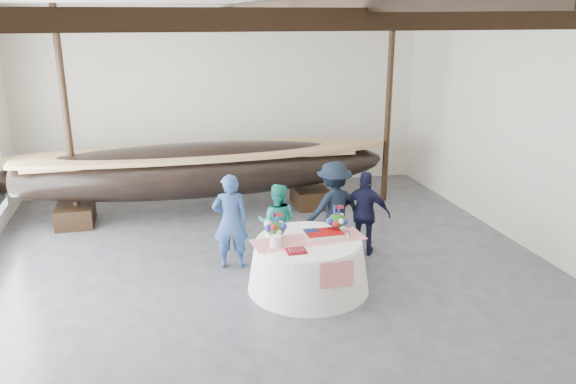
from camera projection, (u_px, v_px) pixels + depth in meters
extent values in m
cube|color=#3D3D42|center=(280.00, 292.00, 9.09)|extent=(10.00, 12.00, 0.01)
cube|color=silver|center=(226.00, 100.00, 13.96)|extent=(10.00, 0.02, 4.50)
cube|color=silver|center=(565.00, 140.00, 9.54)|extent=(0.02, 12.00, 4.50)
cube|color=black|center=(373.00, 19.00, 4.56)|extent=(9.80, 0.12, 0.18)
cube|color=black|center=(296.00, 18.00, 6.88)|extent=(9.80, 0.12, 0.18)
cube|color=black|center=(258.00, 17.00, 9.19)|extent=(9.80, 0.12, 0.18)
cube|color=black|center=(235.00, 16.00, 11.51)|extent=(9.80, 0.12, 0.18)
cube|color=black|center=(278.00, 7.00, 7.76)|extent=(0.15, 11.76, 0.15)
cylinder|color=black|center=(67.00, 120.00, 11.34)|extent=(0.14, 0.14, 4.50)
cylinder|color=black|center=(388.00, 107.00, 12.92)|extent=(0.14, 0.14, 4.50)
cube|color=black|center=(75.00, 215.00, 11.95)|extent=(0.76, 0.98, 0.43)
cube|color=black|center=(310.00, 197.00, 13.12)|extent=(0.76, 0.98, 0.43)
ellipsoid|color=black|center=(197.00, 170.00, 12.29)|extent=(8.67, 1.73, 1.19)
cube|color=#9E7A4C|center=(196.00, 156.00, 12.19)|extent=(6.94, 1.14, 0.07)
cone|color=white|center=(308.00, 265.00, 9.10)|extent=(1.98, 1.98, 0.82)
cylinder|color=white|center=(309.00, 241.00, 8.98)|extent=(1.68, 1.68, 0.04)
cube|color=red|center=(309.00, 240.00, 8.97)|extent=(1.87, 0.70, 0.01)
cube|color=white|center=(324.00, 235.00, 9.09)|extent=(0.60, 0.40, 0.07)
cylinder|color=white|center=(276.00, 241.00, 8.68)|extent=(0.18, 0.18, 0.18)
cylinder|color=white|center=(272.00, 229.00, 9.12)|extent=(0.18, 0.18, 0.21)
cube|color=maroon|center=(296.00, 251.00, 8.51)|extent=(0.30, 0.24, 0.03)
cone|color=silver|center=(348.00, 236.00, 8.98)|extent=(0.09, 0.09, 0.12)
imported|color=navy|center=(230.00, 221.00, 9.74)|extent=(0.68, 0.50, 1.71)
imported|color=teal|center=(277.00, 223.00, 10.07)|extent=(0.84, 0.75, 1.44)
imported|color=black|center=(334.00, 208.00, 10.32)|extent=(1.25, 0.87, 1.76)
imported|color=black|center=(365.00, 214.00, 10.30)|extent=(1.00, 0.80, 1.59)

